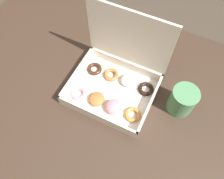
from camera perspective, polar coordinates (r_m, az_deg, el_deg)
name	(u,v)px	position (r m, az deg, el deg)	size (l,w,h in m)	color
ground_plane	(105,142)	(1.49, -1.80, -13.51)	(8.00, 8.00, 0.00)	#42382D
dining_table	(101,100)	(0.90, -2.89, -2.67)	(1.29, 0.86, 0.71)	#38281E
donut_box	(117,77)	(0.78, 1.22, 3.30)	(0.30, 0.26, 0.28)	silver
coffee_mug	(182,100)	(0.78, 17.92, -2.65)	(0.09, 0.09, 0.10)	#4C8456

